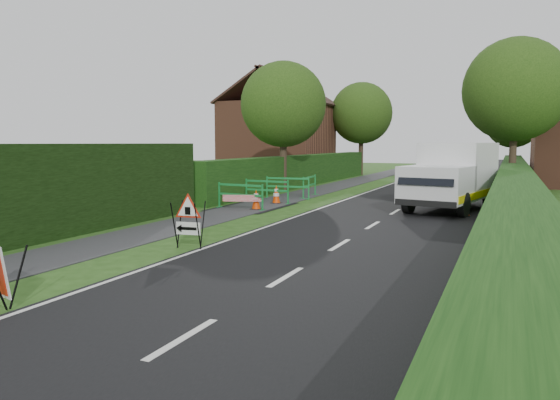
# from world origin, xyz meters

# --- Properties ---
(ground) EXTENTS (120.00, 120.00, 0.00)m
(ground) POSITION_xyz_m (0.00, 0.00, 0.00)
(ground) COLOR #234513
(ground) RESTS_ON ground
(road_surface) EXTENTS (6.00, 90.00, 0.02)m
(road_surface) POSITION_xyz_m (2.50, 35.00, 0.00)
(road_surface) COLOR black
(road_surface) RESTS_ON ground
(footpath) EXTENTS (2.00, 90.00, 0.02)m
(footpath) POSITION_xyz_m (-3.00, 35.00, 0.01)
(footpath) COLOR #2D2D30
(footpath) RESTS_ON ground
(hedge_west_far) EXTENTS (1.00, 24.00, 1.80)m
(hedge_west_far) POSITION_xyz_m (-5.00, 22.00, 0.00)
(hedge_west_far) COLOR #14380F
(hedge_west_far) RESTS_ON ground
(hedge_east) EXTENTS (1.20, 50.00, 1.50)m
(hedge_east) POSITION_xyz_m (6.50, 16.00, 0.00)
(hedge_east) COLOR #14380F
(hedge_east) RESTS_ON ground
(house_west) EXTENTS (7.50, 7.40, 7.88)m
(house_west) POSITION_xyz_m (-10.00, 30.00, 2.90)
(house_west) COLOR brown
(house_west) RESTS_ON ground
(tree_nw) EXTENTS (4.40, 4.40, 6.70)m
(tree_nw) POSITION_xyz_m (-4.60, 18.00, 4.48)
(tree_nw) COLOR #2D2116
(tree_nw) RESTS_ON ground
(tree_ne) EXTENTS (5.20, 5.20, 7.79)m
(tree_ne) POSITION_xyz_m (6.40, 22.00, 5.17)
(tree_ne) COLOR #2D2116
(tree_ne) RESTS_ON ground
(tree_fw) EXTENTS (4.80, 4.80, 7.24)m
(tree_fw) POSITION_xyz_m (-4.60, 34.00, 4.83)
(tree_fw) COLOR #2D2116
(tree_fw) RESTS_ON ground
(tree_fe) EXTENTS (4.20, 4.20, 6.33)m
(tree_fe) POSITION_xyz_m (6.40, 38.00, 4.22)
(tree_fe) COLOR #2D2116
(tree_fe) RESTS_ON ground
(triangle_sign) EXTENTS (0.84, 0.84, 1.12)m
(triangle_sign) POSITION_xyz_m (-0.71, 2.65, 0.78)
(triangle_sign) COLOR black
(triangle_sign) RESTS_ON ground
(works_van) EXTENTS (3.18, 5.83, 2.52)m
(works_van) POSITION_xyz_m (4.32, 13.09, 1.34)
(works_van) COLOR silver
(works_van) RESTS_ON ground
(traffic_cone_0) EXTENTS (0.38, 0.38, 0.79)m
(traffic_cone_0) POSITION_xyz_m (4.93, 11.30, 0.39)
(traffic_cone_0) COLOR black
(traffic_cone_0) RESTS_ON ground
(traffic_cone_1) EXTENTS (0.38, 0.38, 0.79)m
(traffic_cone_1) POSITION_xyz_m (5.59, 14.07, 0.39)
(traffic_cone_1) COLOR black
(traffic_cone_1) RESTS_ON ground
(traffic_cone_2) EXTENTS (0.38, 0.38, 0.79)m
(traffic_cone_2) POSITION_xyz_m (4.56, 15.88, 0.39)
(traffic_cone_2) COLOR black
(traffic_cone_2) RESTS_ON ground
(traffic_cone_3) EXTENTS (0.38, 0.38, 0.79)m
(traffic_cone_3) POSITION_xyz_m (-2.51, 10.28, 0.39)
(traffic_cone_3) COLOR black
(traffic_cone_3) RESTS_ON ground
(traffic_cone_4) EXTENTS (0.38, 0.38, 0.79)m
(traffic_cone_4) POSITION_xyz_m (-2.63, 12.48, 0.39)
(traffic_cone_4) COLOR black
(traffic_cone_4) RESTS_ON ground
(ped_barrier_0) EXTENTS (2.09, 0.63, 1.00)m
(ped_barrier_0) POSITION_xyz_m (-3.13, 10.18, 0.63)
(ped_barrier_0) COLOR #188436
(ped_barrier_0) RESTS_ON ground
(ped_barrier_1) EXTENTS (2.08, 0.53, 1.00)m
(ped_barrier_1) POSITION_xyz_m (-3.06, 12.47, 0.63)
(ped_barrier_1) COLOR #188436
(ped_barrier_1) RESTS_ON ground
(ped_barrier_2) EXTENTS (2.08, 0.46, 1.00)m
(ped_barrier_2) POSITION_xyz_m (-2.95, 14.53, 0.63)
(ped_barrier_2) COLOR #188436
(ped_barrier_2) RESTS_ON ground
(ped_barrier_3) EXTENTS (0.49, 2.08, 1.00)m
(ped_barrier_3) POSITION_xyz_m (-2.31, 15.67, 0.63)
(ped_barrier_3) COLOR #188436
(ped_barrier_3) RESTS_ON ground
(redwhite_plank) EXTENTS (1.43, 0.52, 0.25)m
(redwhite_plank) POSITION_xyz_m (-2.92, 9.94, 0.00)
(redwhite_plank) COLOR red
(redwhite_plank) RESTS_ON ground
(hatchback_car) EXTENTS (2.37, 3.56, 1.13)m
(hatchback_car) POSITION_xyz_m (2.81, 26.74, 0.56)
(hatchback_car) COLOR white
(hatchback_car) RESTS_ON ground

